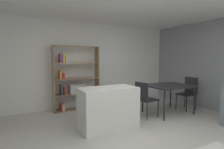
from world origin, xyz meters
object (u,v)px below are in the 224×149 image
object	(u,v)px
kitchen_island	(108,108)
dining_chair_window_side	(188,91)
dining_table	(168,88)
dining_chair_island_side	(144,97)
open_bookshelf	(74,81)

from	to	relation	value
kitchen_island	dining_chair_window_side	size ratio (longest dim) A/B	1.29
kitchen_island	dining_table	size ratio (longest dim) A/B	1.02
kitchen_island	dining_chair_island_side	distance (m)	1.13
open_bookshelf	dining_table	xyz separation A→B (m)	(2.18, -1.55, -0.14)
open_bookshelf	dining_chair_island_side	world-z (taller)	open_bookshelf
dining_chair_window_side	dining_chair_island_side	bearing A→B (deg)	-90.40
kitchen_island	dining_table	world-z (taller)	kitchen_island
dining_table	dining_chair_island_side	size ratio (longest dim) A/B	1.31
open_bookshelf	dining_table	distance (m)	2.68
open_bookshelf	dining_chair_island_side	size ratio (longest dim) A/B	2.03
dining_chair_window_side	dining_chair_island_side	distance (m)	1.64
open_bookshelf	dining_chair_window_side	bearing A→B (deg)	-27.34
kitchen_island	dining_chair_window_side	world-z (taller)	dining_chair_window_side
kitchen_island	dining_chair_island_side	xyz separation A→B (m)	(1.11, 0.17, 0.10)
open_bookshelf	dining_chair_island_side	distance (m)	2.09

